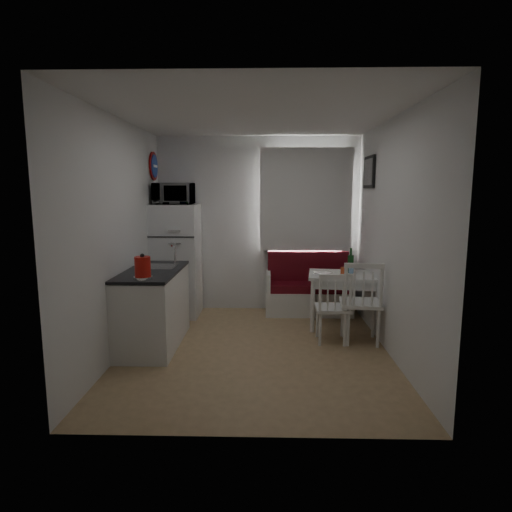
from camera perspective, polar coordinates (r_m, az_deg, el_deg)
The scene contains 22 objects.
floor at distance 5.02m, azimuth -0.11°, elevation -12.41°, with size 3.00×3.50×0.02m, color #9F8055.
ceiling at distance 4.75m, azimuth -0.12°, elevation 18.30°, with size 3.00×3.50×0.02m, color white.
wall_back at distance 6.45m, azimuth 0.32°, elevation 4.21°, with size 3.00×0.02×2.60m, color white.
wall_front at distance 2.98m, azimuth -1.04°, elevation -1.20°, with size 3.00×0.02×2.60m, color white.
wall_left at distance 4.98m, azimuth -17.65°, elevation 2.43°, with size 0.02×3.50×2.60m, color white.
wall_right at distance 4.90m, azimuth 17.71°, elevation 2.33°, with size 0.02×3.50×2.60m, color white.
window at distance 6.43m, azimuth 6.61°, elevation 7.03°, with size 1.22×0.06×1.47m, color white.
curtain at distance 6.36m, azimuth 6.68°, elevation 7.46°, with size 1.35×0.02×1.50m, color white.
kitchen_counter at distance 5.20m, azimuth -13.50°, elevation -6.64°, with size 0.62×1.32×1.16m.
wall_sign at distance 6.34m, azimuth -13.42°, elevation 11.58°, with size 0.40×0.40×0.03m, color #1C43AB.
picture_frame at distance 5.94m, azimuth 14.83°, elevation 10.77°, with size 0.04×0.52×0.42m, color black.
bench at distance 6.40m, azimuth 7.00°, elevation -4.97°, with size 1.26×0.49×0.90m.
dining_table at distance 5.78m, azimuth 11.87°, elevation -3.14°, with size 1.04×0.78×0.72m.
chair_left at distance 5.13m, azimuth 10.38°, elevation -5.85°, with size 0.41×0.39×0.46m.
chair_right at distance 5.16m, azimuth 14.04°, elevation -4.95°, with size 0.50×0.48×0.53m.
fridge at distance 6.30m, azimuth -10.55°, elevation -0.57°, with size 0.65×0.65×1.61m, color white.
microwave at distance 6.17m, azimuth -10.90°, elevation 8.16°, with size 0.54×0.37×0.30m, color white.
kettle at distance 4.55m, azimuth -14.88°, elevation -1.44°, with size 0.20×0.20×0.26m, color red.
wine_bottle at distance 5.84m, azimuth 12.51°, elevation -0.56°, with size 0.08×0.08×0.33m, color #16451B, non-canonical shape.
drinking_glass_orange at distance 5.69m, azimuth 11.50°, elevation -1.96°, with size 0.06×0.06×0.10m, color #E15325.
drinking_glass_blue at distance 5.81m, azimuth 12.56°, elevation -1.72°, with size 0.07×0.07×0.11m, color #81AFDC.
plate at distance 5.73m, azimuth 8.91°, elevation -2.22°, with size 0.25×0.25×0.02m, color white.
Camera 1 is at (0.13, -4.68, 1.82)m, focal length 30.00 mm.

